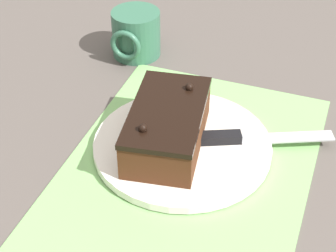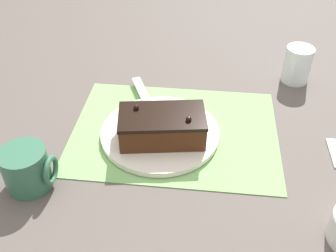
# 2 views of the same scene
# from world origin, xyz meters

# --- Properties ---
(ground_plane) EXTENTS (3.00, 3.00, 0.00)m
(ground_plane) POSITION_xyz_m (0.00, 0.00, 0.00)
(ground_plane) COLOR #544C47
(placemat_woven) EXTENTS (0.46, 0.34, 0.00)m
(placemat_woven) POSITION_xyz_m (0.00, 0.00, 0.00)
(placemat_woven) COLOR #7AB266
(placemat_woven) RESTS_ON ground_plane
(cake_plate) EXTENTS (0.26, 0.26, 0.01)m
(cake_plate) POSITION_xyz_m (-0.03, -0.02, 0.01)
(cake_plate) COLOR white
(cake_plate) RESTS_ON placemat_woven
(chocolate_cake) EXTENTS (0.20, 0.13, 0.07)m
(chocolate_cake) POSITION_xyz_m (-0.02, -0.04, 0.05)
(chocolate_cake) COLOR #472614
(chocolate_cake) RESTS_ON cake_plate
(serving_knife) EXTENTS (0.10, 0.19, 0.01)m
(serving_knife) POSITION_xyz_m (-0.07, 0.06, 0.02)
(serving_knife) COLOR black
(serving_knife) RESTS_ON cake_plate
(drinking_glass) EXTENTS (0.07, 0.07, 0.10)m
(drinking_glass) POSITION_xyz_m (0.30, 0.25, 0.05)
(drinking_glass) COLOR white
(drinking_glass) RESTS_ON ground_plane
(coffee_mug) EXTENTS (0.10, 0.09, 0.09)m
(coffee_mug) POSITION_xyz_m (-0.26, -0.19, 0.04)
(coffee_mug) COLOR #33664C
(coffee_mug) RESTS_ON ground_plane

